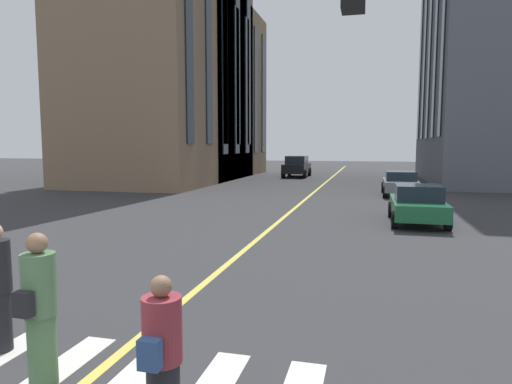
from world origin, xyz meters
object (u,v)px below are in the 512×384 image
at_px(pedestrian_near, 162,357).
at_px(pedestrian_companion, 40,310).
at_px(car_green_parked_b, 418,204).
at_px(car_grey_oncoming, 400,183).
at_px(car_black_mid, 297,166).

bearing_deg(pedestrian_near, pedestrian_companion, 74.81).
bearing_deg(car_green_parked_b, car_grey_oncoming, 0.00).
bearing_deg(pedestrian_companion, car_black_mid, 4.33).
distance_m(car_grey_oncoming, car_green_parked_b, 9.33).
relative_size(car_grey_oncoming, pedestrian_near, 2.78).
bearing_deg(pedestrian_near, car_black_mid, 7.06).
bearing_deg(pedestrian_near, car_green_parked_b, -15.26).
bearing_deg(car_grey_oncoming, car_black_mid, 30.89).
height_order(car_grey_oncoming, pedestrian_companion, pedestrian_companion).
distance_m(car_grey_oncoming, pedestrian_near, 22.70).
bearing_deg(car_grey_oncoming, car_green_parked_b, 180.00).
xyz_separation_m(pedestrian_near, pedestrian_companion, (0.48, 1.76, 0.12)).
distance_m(car_black_mid, pedestrian_companion, 35.41).
relative_size(car_black_mid, pedestrian_near, 2.97).
distance_m(car_green_parked_b, pedestrian_companion, 13.69).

